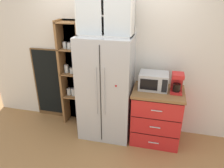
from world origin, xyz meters
TOP-DOWN VIEW (x-y plane):
  - ground_plane at (0.00, 0.00)m, footprint 10.50×10.50m
  - wall_back_cream at (0.00, 0.40)m, footprint 4.82×0.10m
  - refrigerator at (0.00, 0.04)m, footprint 0.84×0.65m
  - pantry_shelf_column at (-0.67, 0.28)m, footprint 0.45×0.30m
  - counter_cabinet at (0.84, 0.05)m, footprint 0.79×0.63m
  - microwave at (0.75, 0.10)m, footprint 0.44×0.33m
  - coffee_maker at (1.10, 0.06)m, footprint 0.17×0.20m
  - mug_red at (0.84, 0.08)m, footprint 0.12×0.09m
  - mug_cream at (0.84, 0.08)m, footprint 0.11×0.08m
  - bottle_green at (0.84, 0.12)m, footprint 0.06×0.06m
  - upper_cabinet at (0.00, 0.08)m, footprint 0.81×0.32m
  - chalkboard_menu at (-1.21, 0.33)m, footprint 0.60×0.04m

SIDE VIEW (x-z plane):
  - ground_plane at x=0.00m, z-range 0.00..0.00m
  - counter_cabinet at x=0.84m, z-range 0.00..0.91m
  - chalkboard_menu at x=-1.21m, z-range 0.00..1.37m
  - refrigerator at x=0.00m, z-range 0.00..1.72m
  - mug_red at x=0.84m, z-range 0.91..0.99m
  - mug_cream at x=0.84m, z-range 0.91..1.00m
  - pantry_shelf_column at x=-0.67m, z-range 0.03..1.93m
  - bottle_green at x=0.84m, z-range 0.89..1.14m
  - microwave at x=0.75m, z-range 0.91..1.17m
  - coffee_maker at x=1.10m, z-range 0.91..1.22m
  - wall_back_cream at x=0.00m, z-range 0.00..2.55m
  - upper_cabinet at x=0.00m, z-range 1.72..2.30m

